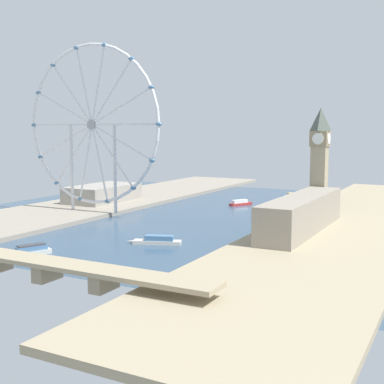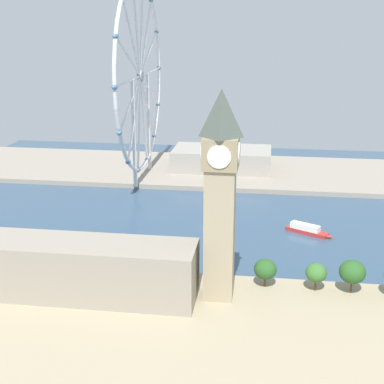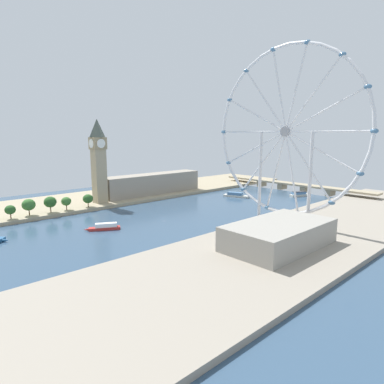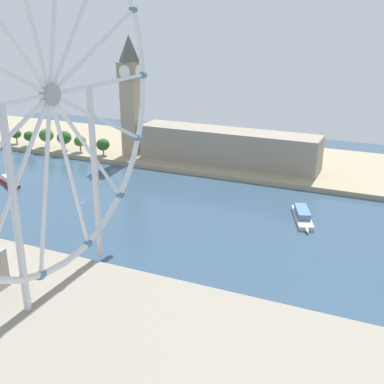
% 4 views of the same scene
% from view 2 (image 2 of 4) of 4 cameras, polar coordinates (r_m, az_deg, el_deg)
% --- Properties ---
extents(ground_plane, '(383.43, 383.43, 0.00)m').
position_cam_2_polar(ground_plane, '(291.57, 1.34, -3.61)').
color(ground_plane, '#334C66').
extents(riverbank_left, '(90.00, 520.00, 3.00)m').
position_cam_2_polar(riverbank_left, '(196.01, -2.49, -14.37)').
color(riverbank_left, tan).
rests_on(riverbank_left, ground_plane).
extents(riverbank_right, '(90.00, 520.00, 3.00)m').
position_cam_2_polar(riverbank_right, '(392.12, 3.19, 2.17)').
color(riverbank_right, gray).
rests_on(riverbank_right, ground_plane).
extents(clock_tower, '(13.57, 13.57, 79.08)m').
position_cam_2_polar(clock_tower, '(200.35, 2.92, -0.19)').
color(clock_tower, tan).
rests_on(clock_tower, riverbank_left).
extents(parliament_block, '(22.00, 117.81, 21.77)m').
position_cam_2_polar(parliament_block, '(221.26, -15.05, -7.45)').
color(parliament_block, gray).
rests_on(parliament_block, riverbank_left).
extents(tree_row_embankment, '(11.61, 85.83, 13.50)m').
position_cam_2_polar(tree_row_embankment, '(223.92, 17.40, -8.14)').
color(tree_row_embankment, '#513823').
rests_on(tree_row_embankment, riverbank_left).
extents(ferris_wheel, '(124.37, 3.20, 127.95)m').
position_cam_2_polar(ferris_wheel, '(359.84, -5.37, 11.74)').
color(ferris_wheel, silver).
rests_on(ferris_wheel, riverbank_right).
extents(riverside_hall, '(37.82, 68.44, 14.32)m').
position_cam_2_polar(riverside_hall, '(391.63, 3.12, 3.46)').
color(riverside_hall, gray).
rests_on(riverside_hall, riverbank_right).
extents(tour_boat_1, '(15.27, 24.31, 4.83)m').
position_cam_2_polar(tour_boat_1, '(288.00, 11.79, -3.83)').
color(tour_boat_1, '#B22D28').
rests_on(tour_boat_1, ground_plane).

